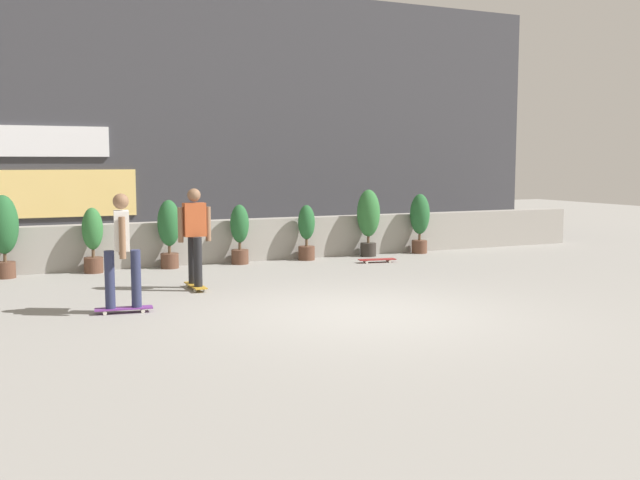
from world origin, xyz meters
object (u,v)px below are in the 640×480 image
object	(u,v)px
potted_plant_0	(4,230)
potted_plant_1	(93,237)
potted_plant_6	(420,219)
skateboard_near_camera	(377,260)
potted_plant_5	(368,218)
skater_far_right	(122,247)
potted_plant_3	(240,232)
potted_plant_2	(169,229)
potted_plant_4	(307,231)
skater_foreground	(195,234)

from	to	relation	value
potted_plant_0	potted_plant_1	distance (m)	1.58
potted_plant_1	potted_plant_6	xyz separation A→B (m)	(7.37, 0.00, 0.10)
potted_plant_0	skateboard_near_camera	size ratio (longest dim) A/B	1.86
potted_plant_5	skater_far_right	size ratio (longest dim) A/B	0.89
potted_plant_0	skater_far_right	world-z (taller)	skater_far_right
skater_far_right	skateboard_near_camera	bearing A→B (deg)	28.03
potted_plant_1	skateboard_near_camera	bearing A→B (deg)	-10.06
potted_plant_0	skateboard_near_camera	xyz separation A→B (m)	(7.25, -1.01, -0.83)
potted_plant_5	skater_far_right	xyz separation A→B (m)	(-6.13, -4.10, 0.06)
potted_plant_0	potted_plant_1	xyz separation A→B (m)	(1.57, 0.00, -0.21)
potted_plant_1	potted_plant_3	xyz separation A→B (m)	(2.96, 0.00, -0.01)
potted_plant_6	potted_plant_2	bearing A→B (deg)	180.00
potted_plant_4	skater_foreground	distance (m)	4.13
potted_plant_4	potted_plant_6	bearing A→B (deg)	0.00
potted_plant_4	potted_plant_6	distance (m)	2.89
skater_far_right	potted_plant_5	bearing A→B (deg)	33.76
potted_plant_1	potted_plant_6	world-z (taller)	potted_plant_6
potted_plant_2	potted_plant_5	bearing A→B (deg)	0.00
potted_plant_0	potted_plant_6	world-z (taller)	potted_plant_0
potted_plant_0	potted_plant_4	size ratio (longest dim) A/B	1.28
potted_plant_0	potted_plant_6	bearing A→B (deg)	0.00
potted_plant_2	skateboard_near_camera	size ratio (longest dim) A/B	1.67
potted_plant_0	potted_plant_1	size ratio (longest dim) A/B	1.22
potted_plant_4	skateboard_near_camera	bearing A→B (deg)	-40.04
potted_plant_5	potted_plant_1	bearing A→B (deg)	180.00
skater_foreground	skateboard_near_camera	bearing A→B (deg)	20.27
potted_plant_2	potted_plant_6	world-z (taller)	potted_plant_6
skateboard_near_camera	skater_far_right	bearing A→B (deg)	-151.97
potted_plant_1	potted_plant_2	bearing A→B (deg)	0.00
potted_plant_5	skater_far_right	world-z (taller)	skater_far_right
potted_plant_2	skater_far_right	distance (m)	4.41
potted_plant_3	skater_far_right	size ratio (longest dim) A/B	0.73
skater_far_right	potted_plant_0	bearing A→B (deg)	109.39
potted_plant_3	potted_plant_4	xyz separation A→B (m)	(1.52, -0.00, -0.04)
potted_plant_3	skater_foreground	distance (m)	3.11
potted_plant_0	potted_plant_5	bearing A→B (deg)	0.00
potted_plant_2	skater_far_right	world-z (taller)	skater_far_right
potted_plant_5	potted_plant_4	bearing A→B (deg)	180.00
skateboard_near_camera	potted_plant_0	bearing A→B (deg)	172.09
potted_plant_3	potted_plant_5	world-z (taller)	potted_plant_5
potted_plant_4	skateboard_near_camera	distance (m)	1.67
potted_plant_5	skater_foreground	distance (m)	5.39
potted_plant_0	potted_plant_4	xyz separation A→B (m)	(6.05, 0.00, -0.26)
potted_plant_0	skater_foreground	bearing A→B (deg)	-42.38
potted_plant_3	skater_foreground	world-z (taller)	skater_foreground
potted_plant_0	potted_plant_4	distance (m)	6.06
potted_plant_1	skateboard_near_camera	size ratio (longest dim) A/B	1.53
potted_plant_6	skater_far_right	size ratio (longest dim) A/B	0.82
skater_foreground	skateboard_near_camera	size ratio (longest dim) A/B	2.06
skateboard_near_camera	potted_plant_1	bearing A→B (deg)	169.94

